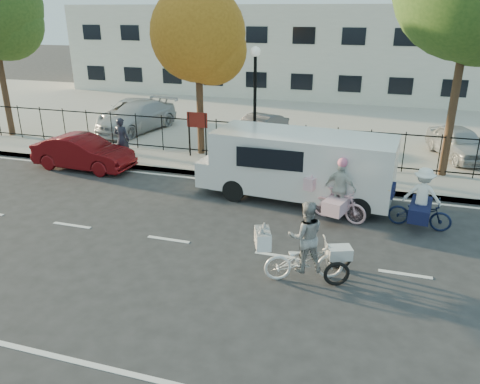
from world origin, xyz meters
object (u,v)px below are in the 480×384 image
(bull_bike, at_px, (420,204))
(lot_car_d, at_px, (459,143))
(lot_car_c, at_px, (258,129))
(red_sedan, at_px, (83,153))
(lot_car_a, at_px, (137,117))
(zebra_trike, at_px, (305,250))
(pedestrian, at_px, (122,139))
(lot_car_b, at_px, (132,114))
(lamppost, at_px, (255,85))
(white_van, at_px, (299,164))
(unicorn_bike, at_px, (338,198))

(bull_bike, bearing_deg, lot_car_d, -6.86)
(lot_car_c, bearing_deg, red_sedan, -119.28)
(lot_car_a, bearing_deg, zebra_trike, -35.19)
(pedestrian, xyz_separation_m, lot_car_d, (12.67, 4.21, -0.23))
(lot_car_d, bearing_deg, pedestrian, 178.56)
(red_sedan, xyz_separation_m, pedestrian, (1.10, 1.00, 0.35))
(lot_car_b, bearing_deg, lot_car_c, -16.87)
(bull_bike, bearing_deg, pedestrian, 83.37)
(zebra_trike, relative_size, bull_bike, 1.13)
(lamppost, height_order, lot_car_a, lamppost)
(lamppost, relative_size, lot_car_a, 0.92)
(lamppost, bearing_deg, bull_bike, -34.72)
(zebra_trike, distance_m, lot_car_d, 11.44)
(white_van, distance_m, lot_car_d, 7.99)
(unicorn_bike, bearing_deg, lot_car_a, 71.72)
(zebra_trike, xyz_separation_m, lot_car_d, (4.39, 10.56, 0.04))
(lamppost, height_order, lot_car_c, lamppost)
(unicorn_bike, height_order, lot_car_a, unicorn_bike)
(unicorn_bike, relative_size, lot_car_a, 0.41)
(pedestrian, bearing_deg, lamppost, -164.34)
(white_van, xyz_separation_m, lot_car_d, (5.40, 5.88, -0.43))
(zebra_trike, bearing_deg, pedestrian, 31.36)
(lamppost, height_order, white_van, lamppost)
(red_sedan, height_order, lot_car_c, lot_car_c)
(white_van, distance_m, pedestrian, 7.46)
(zebra_trike, relative_size, unicorn_bike, 1.14)
(unicorn_bike, xyz_separation_m, pedestrian, (-8.66, 2.94, 0.29))
(unicorn_bike, height_order, lot_car_d, unicorn_bike)
(zebra_trike, relative_size, lot_car_d, 0.60)
(lot_car_d, bearing_deg, bull_bike, -124.31)
(lamppost, bearing_deg, white_van, -52.66)
(lot_car_c, xyz_separation_m, lot_car_d, (8.30, 0.07, 0.03))
(unicorn_bike, distance_m, red_sedan, 9.96)
(zebra_trike, height_order, lot_car_a, zebra_trike)
(zebra_trike, distance_m, lot_car_c, 11.20)
(lot_car_b, height_order, lot_car_d, lot_car_b)
(lamppost, distance_m, bull_bike, 7.53)
(red_sedan, distance_m, pedestrian, 1.53)
(unicorn_bike, bearing_deg, pedestrian, 88.22)
(unicorn_bike, distance_m, lot_car_c, 8.28)
(white_van, xyz_separation_m, lot_car_c, (-2.90, 5.81, -0.45))
(zebra_trike, height_order, lot_car_b, zebra_trike)
(zebra_trike, distance_m, lot_car_a, 14.77)
(zebra_trike, relative_size, red_sedan, 0.56)
(lamppost, relative_size, white_van, 0.69)
(pedestrian, bearing_deg, red_sedan, 43.36)
(lamppost, height_order, red_sedan, lamppost)
(lamppost, distance_m, unicorn_bike, 6.09)
(lot_car_b, bearing_deg, red_sedan, -86.45)
(red_sedan, relative_size, lot_car_b, 0.81)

